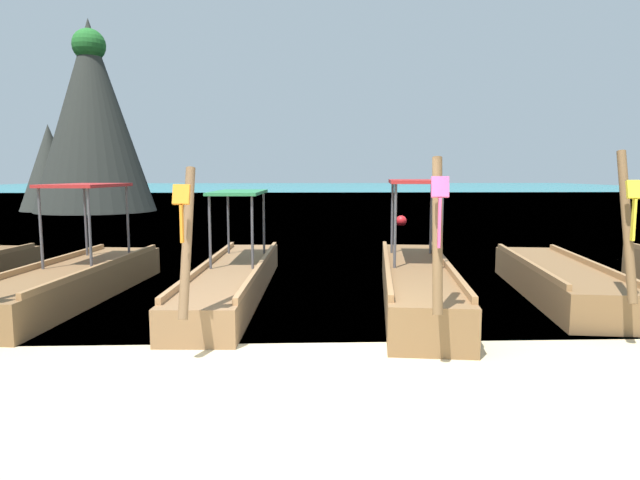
{
  "coord_description": "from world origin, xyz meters",
  "views": [
    {
      "loc": [
        -0.37,
        -6.2,
        2.29
      ],
      "look_at": [
        0.0,
        3.13,
        1.17
      ],
      "focal_mm": 31.25,
      "sensor_mm": 36.0,
      "label": 1
    }
  ],
  "objects": [
    {
      "name": "ground",
      "position": [
        0.0,
        0.0,
        0.0
      ],
      "size": [
        120.0,
        120.0,
        0.0
      ],
      "primitive_type": "plane",
      "color": "beige"
    },
    {
      "name": "sea_water",
      "position": [
        0.0,
        61.13,
        0.0
      ],
      "size": [
        120.0,
        120.0,
        0.0
      ],
      "primitive_type": "plane",
      "color": "teal",
      "rests_on": "ground"
    },
    {
      "name": "longtail_boat_red_ribbon",
      "position": [
        -4.49,
        3.93,
        0.36
      ],
      "size": [
        1.82,
        6.34,
        2.69
      ],
      "color": "brown",
      "rests_on": "ground"
    },
    {
      "name": "longtail_boat_orange_ribbon",
      "position": [
        -1.6,
        4.19,
        0.33
      ],
      "size": [
        1.42,
        7.15,
        2.38
      ],
      "color": "olive",
      "rests_on": "ground"
    },
    {
      "name": "longtail_boat_pink_ribbon",
      "position": [
        1.73,
        3.45,
        0.39
      ],
      "size": [
        1.97,
        6.54,
        2.5
      ],
      "color": "brown",
      "rests_on": "ground"
    },
    {
      "name": "longtail_boat_yellow_ribbon",
      "position": [
        4.44,
        3.76,
        0.32
      ],
      "size": [
        1.94,
        5.71,
        2.61
      ],
      "color": "brown",
      "rests_on": "ground"
    },
    {
      "name": "karst_rock",
      "position": [
        -12.86,
        27.94,
        5.33
      ],
      "size": [
        8.26,
        7.0,
        11.24
      ],
      "color": "#2D302B",
      "rests_on": "ground"
    },
    {
      "name": "mooring_buoy_near",
      "position": [
        4.07,
        17.52,
        0.24
      ],
      "size": [
        0.47,
        0.47,
        0.47
      ],
      "color": "red",
      "rests_on": "sea_water"
    }
  ]
}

